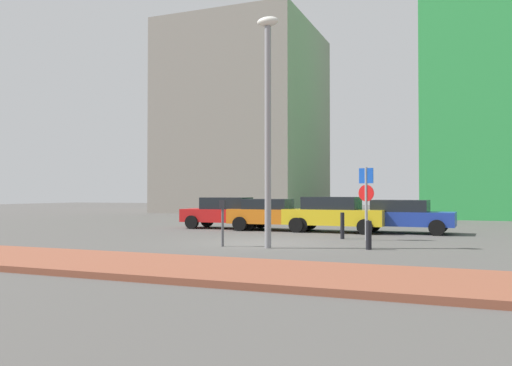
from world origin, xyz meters
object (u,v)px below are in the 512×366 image
at_px(parking_meter, 223,216).
at_px(traffic_bollard_near, 369,235).
at_px(parked_car_red, 227,212).
at_px(parking_sign_post, 366,194).
at_px(street_lamp, 268,112).
at_px(parked_car_orange, 274,214).
at_px(traffic_bollard_mid, 342,226).
at_px(parked_car_blue, 403,215).
at_px(parked_car_yellow, 334,214).

bearing_deg(parking_meter, traffic_bollard_near, 10.20).
height_order(parked_car_red, parking_sign_post, parking_sign_post).
distance_m(street_lamp, traffic_bollard_near, 4.85).
distance_m(parked_car_orange, parking_meter, 7.42).
bearing_deg(traffic_bollard_mid, parked_car_red, 151.02).
xyz_separation_m(street_lamp, traffic_bollard_near, (2.96, 0.71, -3.78)).
relative_size(parked_car_orange, parking_meter, 2.85).
bearing_deg(parking_sign_post, street_lamp, -121.57).
height_order(traffic_bollard_near, traffic_bollard_mid, traffic_bollard_mid).
distance_m(parked_car_red, traffic_bollard_near, 10.45).
distance_m(parked_car_red, traffic_bollard_mid, 7.30).
bearing_deg(street_lamp, parking_sign_post, 58.43).
relative_size(parked_car_blue, parking_meter, 2.86).
bearing_deg(parked_car_red, parked_car_orange, -6.36).
xyz_separation_m(street_lamp, traffic_bollard_mid, (1.44, 4.01, -3.72)).
distance_m(parked_car_orange, traffic_bollard_mid, 5.07).
bearing_deg(traffic_bollard_near, parking_meter, -169.80).
bearing_deg(parked_car_orange, traffic_bollard_near, -50.50).
distance_m(parked_car_yellow, parking_sign_post, 3.96).
bearing_deg(traffic_bollard_near, street_lamp, -166.58).
bearing_deg(street_lamp, traffic_bollard_mid, 70.26).
bearing_deg(traffic_bollard_near, parked_car_red, 139.15).
height_order(parking_meter, traffic_bollard_mid, parking_meter).
distance_m(traffic_bollard_near, traffic_bollard_mid, 3.64).
relative_size(parked_car_yellow, parking_meter, 2.98).
relative_size(parking_meter, traffic_bollard_mid, 1.51).
bearing_deg(parked_car_orange, parking_sign_post, -35.66).
height_order(parked_car_orange, street_lamp, street_lamp).
bearing_deg(parking_meter, parked_car_orange, 97.30).
xyz_separation_m(parking_meter, traffic_bollard_near, (4.46, 0.80, -0.52)).
distance_m(parking_sign_post, parking_meter, 5.54).
height_order(parked_car_red, parked_car_yellow, parked_car_yellow).
distance_m(parked_car_red, parked_car_yellow, 5.34).
bearing_deg(parked_car_yellow, parked_car_red, 175.78).
bearing_deg(parked_car_red, parking_sign_post, -27.01).
bearing_deg(parked_car_blue, parked_car_orange, -175.83).
bearing_deg(parking_sign_post, traffic_bollard_mid, 168.58).
distance_m(parked_car_red, parking_meter, 8.38).
bearing_deg(parked_car_orange, parked_car_red, 173.64).
xyz_separation_m(parking_sign_post, parking_meter, (-3.85, -3.92, -0.69)).
height_order(parked_car_red, traffic_bollard_near, parked_car_red).
xyz_separation_m(parking_sign_post, traffic_bollard_near, (0.61, -3.12, -1.21)).
distance_m(parked_car_orange, parked_car_blue, 5.66).
height_order(street_lamp, traffic_bollard_near, street_lamp).
xyz_separation_m(parked_car_orange, parked_car_blue, (5.65, 0.41, -0.00)).
relative_size(parked_car_blue, street_lamp, 0.59).
distance_m(parked_car_red, street_lamp, 9.65).
relative_size(parked_car_yellow, traffic_bollard_near, 5.10).
xyz_separation_m(parked_car_blue, traffic_bollard_near, (-0.24, -6.97, -0.32)).
xyz_separation_m(parked_car_orange, street_lamp, (2.44, -7.26, 3.46)).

